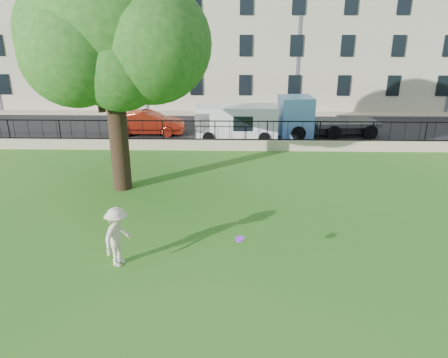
{
  "coord_description": "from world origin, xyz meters",
  "views": [
    {
      "loc": [
        1.12,
        -12.41,
        7.28
      ],
      "look_at": [
        0.73,
        3.5,
        1.35
      ],
      "focal_mm": 35.0,
      "sensor_mm": 36.0,
      "label": 1
    }
  ],
  "objects_px": {
    "man": "(118,237)",
    "frisbee": "(240,239)",
    "red_sedan": "(148,123)",
    "blue_truck": "(327,116)",
    "tree": "(106,27)",
    "white_van": "(236,123)"
  },
  "relations": [
    {
      "from": "red_sedan",
      "to": "white_van",
      "type": "distance_m",
      "value": 5.81
    },
    {
      "from": "tree",
      "to": "man",
      "type": "bearing_deg",
      "value": -76.2
    },
    {
      "from": "red_sedan",
      "to": "man",
      "type": "bearing_deg",
      "value": -171.95
    },
    {
      "from": "frisbee",
      "to": "man",
      "type": "bearing_deg",
      "value": 171.95
    },
    {
      "from": "man",
      "to": "frisbee",
      "type": "height_order",
      "value": "man"
    },
    {
      "from": "white_van",
      "to": "blue_truck",
      "type": "relative_size",
      "value": 0.83
    },
    {
      "from": "tree",
      "to": "red_sedan",
      "type": "bearing_deg",
      "value": 92.81
    },
    {
      "from": "tree",
      "to": "frisbee",
      "type": "height_order",
      "value": "tree"
    },
    {
      "from": "tree",
      "to": "blue_truck",
      "type": "relative_size",
      "value": 1.69
    },
    {
      "from": "white_van",
      "to": "blue_truck",
      "type": "bearing_deg",
      "value": 8.63
    },
    {
      "from": "man",
      "to": "red_sedan",
      "type": "relative_size",
      "value": 0.41
    },
    {
      "from": "man",
      "to": "blue_truck",
      "type": "bearing_deg",
      "value": -12.43
    },
    {
      "from": "frisbee",
      "to": "blue_truck",
      "type": "xyz_separation_m",
      "value": [
        5.75,
        16.53,
        0.06
      ]
    },
    {
      "from": "red_sedan",
      "to": "white_van",
      "type": "bearing_deg",
      "value": -99.24
    },
    {
      "from": "white_van",
      "to": "blue_truck",
      "type": "xyz_separation_m",
      "value": [
        5.84,
        1.0,
        0.22
      ]
    },
    {
      "from": "frisbee",
      "to": "red_sedan",
      "type": "distance_m",
      "value": 17.52
    },
    {
      "from": "tree",
      "to": "blue_truck",
      "type": "bearing_deg",
      "value": 40.53
    },
    {
      "from": "blue_truck",
      "to": "tree",
      "type": "bearing_deg",
      "value": -144.68
    },
    {
      "from": "man",
      "to": "frisbee",
      "type": "relative_size",
      "value": 7.1
    },
    {
      "from": "red_sedan",
      "to": "blue_truck",
      "type": "distance_m",
      "value": 11.56
    },
    {
      "from": "tree",
      "to": "frisbee",
      "type": "bearing_deg",
      "value": -52.89
    },
    {
      "from": "man",
      "to": "white_van",
      "type": "height_order",
      "value": "white_van"
    }
  ]
}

